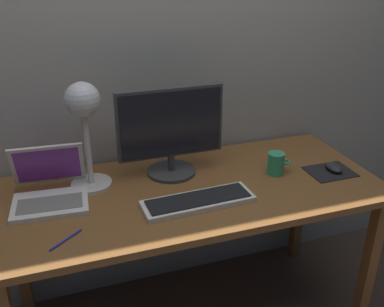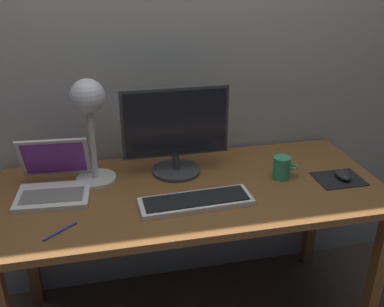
{
  "view_description": "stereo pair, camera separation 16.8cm",
  "coord_description": "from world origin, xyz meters",
  "px_view_note": "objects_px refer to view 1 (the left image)",
  "views": [
    {
      "loc": [
        -0.5,
        -1.49,
        1.63
      ],
      "look_at": [
        -0.01,
        -0.05,
        0.92
      ],
      "focal_mm": 40.51,
      "sensor_mm": 36.0,
      "label": 1
    },
    {
      "loc": [
        -0.34,
        -1.54,
        1.63
      ],
      "look_at": [
        -0.01,
        -0.05,
        0.92
      ],
      "focal_mm": 40.51,
      "sensor_mm": 36.0,
      "label": 2
    }
  ],
  "objects_px": {
    "keyboard_main": "(198,201)",
    "laptop": "(49,185)",
    "mouse": "(334,167)",
    "monitor": "(171,130)",
    "pen": "(66,240)",
    "coffee_mug": "(277,164)",
    "desk_lamp": "(84,114)"
  },
  "relations": [
    {
      "from": "keyboard_main",
      "to": "laptop",
      "type": "height_order",
      "value": "laptop"
    },
    {
      "from": "laptop",
      "to": "mouse",
      "type": "distance_m",
      "value": 1.22
    },
    {
      "from": "monitor",
      "to": "laptop",
      "type": "height_order",
      "value": "monitor"
    },
    {
      "from": "monitor",
      "to": "pen",
      "type": "bearing_deg",
      "value": -142.8
    },
    {
      "from": "keyboard_main",
      "to": "pen",
      "type": "xyz_separation_m",
      "value": [
        -0.51,
        -0.08,
        -0.01
      ]
    },
    {
      "from": "coffee_mug",
      "to": "laptop",
      "type": "bearing_deg",
      "value": 173.75
    },
    {
      "from": "monitor",
      "to": "coffee_mug",
      "type": "bearing_deg",
      "value": -19.93
    },
    {
      "from": "monitor",
      "to": "pen",
      "type": "height_order",
      "value": "monitor"
    },
    {
      "from": "keyboard_main",
      "to": "desk_lamp",
      "type": "relative_size",
      "value": 1.0
    },
    {
      "from": "coffee_mug",
      "to": "pen",
      "type": "height_order",
      "value": "coffee_mug"
    },
    {
      "from": "monitor",
      "to": "keyboard_main",
      "type": "xyz_separation_m",
      "value": [
        0.03,
        -0.28,
        -0.19
      ]
    },
    {
      "from": "monitor",
      "to": "coffee_mug",
      "type": "relative_size",
      "value": 4.2
    },
    {
      "from": "desk_lamp",
      "to": "coffee_mug",
      "type": "relative_size",
      "value": 4.07
    },
    {
      "from": "mouse",
      "to": "pen",
      "type": "bearing_deg",
      "value": -172.97
    },
    {
      "from": "pen",
      "to": "keyboard_main",
      "type": "bearing_deg",
      "value": 9.17
    },
    {
      "from": "keyboard_main",
      "to": "pen",
      "type": "height_order",
      "value": "keyboard_main"
    },
    {
      "from": "monitor",
      "to": "pen",
      "type": "xyz_separation_m",
      "value": [
        -0.48,
        -0.36,
        -0.2
      ]
    },
    {
      "from": "pen",
      "to": "mouse",
      "type": "bearing_deg",
      "value": 7.03
    },
    {
      "from": "mouse",
      "to": "coffee_mug",
      "type": "xyz_separation_m",
      "value": [
        -0.25,
        0.06,
        0.03
      ]
    },
    {
      "from": "desk_lamp",
      "to": "coffee_mug",
      "type": "distance_m",
      "value": 0.84
    },
    {
      "from": "keyboard_main",
      "to": "mouse",
      "type": "distance_m",
      "value": 0.67
    },
    {
      "from": "desk_lamp",
      "to": "pen",
      "type": "height_order",
      "value": "desk_lamp"
    },
    {
      "from": "monitor",
      "to": "laptop",
      "type": "bearing_deg",
      "value": -174.06
    },
    {
      "from": "laptop",
      "to": "pen",
      "type": "bearing_deg",
      "value": -83.49
    },
    {
      "from": "laptop",
      "to": "pen",
      "type": "height_order",
      "value": "laptop"
    },
    {
      "from": "coffee_mug",
      "to": "keyboard_main",
      "type": "bearing_deg",
      "value": -162.99
    },
    {
      "from": "keyboard_main",
      "to": "coffee_mug",
      "type": "xyz_separation_m",
      "value": [
        0.41,
        0.12,
        0.04
      ]
    },
    {
      "from": "monitor",
      "to": "keyboard_main",
      "type": "distance_m",
      "value": 0.34
    },
    {
      "from": "desk_lamp",
      "to": "pen",
      "type": "relative_size",
      "value": 3.18
    },
    {
      "from": "monitor",
      "to": "coffee_mug",
      "type": "height_order",
      "value": "monitor"
    },
    {
      "from": "laptop",
      "to": "desk_lamp",
      "type": "xyz_separation_m",
      "value": [
        0.17,
        0.05,
        0.26
      ]
    },
    {
      "from": "mouse",
      "to": "pen",
      "type": "xyz_separation_m",
      "value": [
        -1.17,
        -0.14,
        -0.02
      ]
    }
  ]
}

